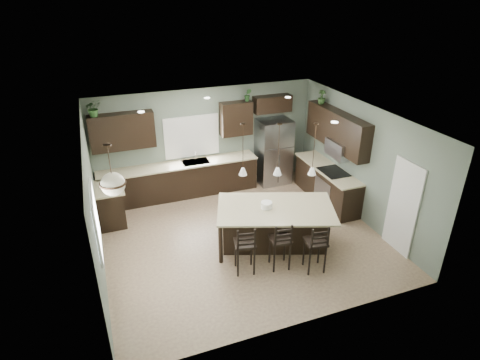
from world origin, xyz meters
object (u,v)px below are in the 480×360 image
kitchen_island (275,226)px  bar_stool_center (280,244)px  refrigerator (273,152)px  bar_stool_right (315,247)px  plant_back_left (93,108)px  bar_stool_left (245,248)px  serving_dish (266,205)px

kitchen_island → bar_stool_center: (-0.23, -0.74, 0.08)m
refrigerator → bar_stool_center: size_ratio=1.72×
bar_stool_right → plant_back_left: (-3.68, 4.11, 2.06)m
bar_stool_right → plant_back_left: size_ratio=2.73×
bar_stool_center → plant_back_left: (-3.07, 3.78, 2.06)m
bar_stool_left → bar_stool_right: (1.32, -0.44, -0.00)m
bar_stool_left → plant_back_left: 4.82m
refrigerator → plant_back_left: 4.87m
serving_dish → kitchen_island: bearing=-19.9°
refrigerator → bar_stool_left: size_ratio=1.70×
plant_back_left → kitchen_island: bearing=-42.7°
bar_stool_left → bar_stool_center: size_ratio=1.01×
serving_dish → bar_stool_right: 1.34m
bar_stool_center → plant_back_left: bearing=136.9°
bar_stool_left → plant_back_left: (-2.36, 3.67, 2.06)m
kitchen_island → bar_stool_center: bar_stool_center is taller
bar_stool_center → bar_stool_left: bearing=178.4°
serving_dish → plant_back_left: 4.60m
refrigerator → bar_stool_right: size_ratio=1.70×
bar_stool_right → plant_back_left: plant_back_left is taller
bar_stool_center → bar_stool_right: size_ratio=0.99×
kitchen_island → plant_back_left: (-3.30, 3.05, 2.14)m
kitchen_island → bar_stool_left: bearing=-126.7°
refrigerator → kitchen_island: refrigerator is taller
refrigerator → bar_stool_left: bearing=-122.3°
kitchen_island → bar_stool_left: 1.13m
bar_stool_left → bar_stool_right: 1.39m
bar_stool_center → plant_back_left: 5.29m
serving_dish → bar_stool_center: (-0.05, -0.80, -0.46)m
refrigerator → bar_stool_center: (-1.51, -3.62, -0.39)m
kitchen_island → serving_dish: bearing=-180.0°
refrigerator → kitchen_island: (-1.27, -2.88, -0.46)m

